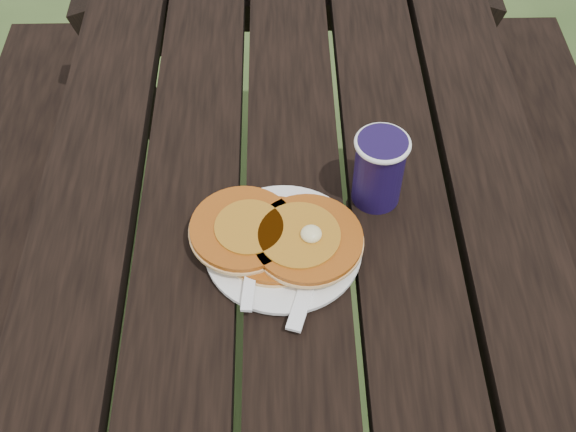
{
  "coord_description": "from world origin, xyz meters",
  "views": [
    {
      "loc": [
        -0.02,
        -0.61,
        1.55
      ],
      "look_at": [
        -0.01,
        -0.01,
        0.8
      ],
      "focal_mm": 45.0,
      "sensor_mm": 36.0,
      "label": 1
    }
  ],
  "objects_px": {
    "coffee_cup": "(379,167)",
    "picnic_table": "(294,363)",
    "plate": "(283,248)",
    "pancake_stack": "(277,236)"
  },
  "relations": [
    {
      "from": "plate",
      "to": "coffee_cup",
      "type": "relative_size",
      "value": 1.84
    },
    {
      "from": "plate",
      "to": "pancake_stack",
      "type": "height_order",
      "value": "pancake_stack"
    },
    {
      "from": "plate",
      "to": "coffee_cup",
      "type": "xyz_separation_m",
      "value": [
        0.13,
        0.09,
        0.06
      ]
    },
    {
      "from": "coffee_cup",
      "to": "picnic_table",
      "type": "bearing_deg",
      "value": -149.9
    },
    {
      "from": "plate",
      "to": "picnic_table",
      "type": "bearing_deg",
      "value": 55.06
    },
    {
      "from": "picnic_table",
      "to": "coffee_cup",
      "type": "relative_size",
      "value": 15.84
    },
    {
      "from": "plate",
      "to": "pancake_stack",
      "type": "bearing_deg",
      "value": 145.36
    },
    {
      "from": "picnic_table",
      "to": "pancake_stack",
      "type": "distance_m",
      "value": 0.41
    },
    {
      "from": "coffee_cup",
      "to": "plate",
      "type": "bearing_deg",
      "value": -145.34
    },
    {
      "from": "pancake_stack",
      "to": "coffee_cup",
      "type": "bearing_deg",
      "value": 31.52
    }
  ]
}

